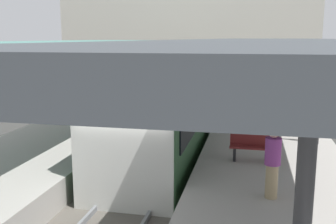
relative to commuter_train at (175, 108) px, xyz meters
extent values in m
plane|color=#383835|center=(0.00, -5.93, -1.73)|extent=(80.00, 80.00, 0.00)
cube|color=#ADA8A0|center=(-3.80, -5.93, -1.23)|extent=(4.40, 28.00, 1.00)
cube|color=#ADA8A0|center=(3.80, -5.93, -1.23)|extent=(4.40, 28.00, 1.00)
cube|color=#59544C|center=(0.00, -5.93, -1.63)|extent=(3.20, 28.00, 0.20)
cube|color=slate|center=(-0.72, -5.93, -1.46)|extent=(0.08, 28.00, 0.14)
cube|color=slate|center=(0.72, -5.93, -1.46)|extent=(0.08, 28.00, 0.14)
cube|color=#2D5633|center=(0.00, 0.03, -0.08)|extent=(2.70, 13.79, 2.90)
cube|color=silver|center=(0.00, -6.89, -0.23)|extent=(2.65, 0.08, 2.60)
cube|color=black|center=(-1.37, 0.03, 0.27)|extent=(0.04, 12.68, 0.76)
cube|color=black|center=(1.37, 0.03, 0.27)|extent=(0.04, 12.68, 0.76)
cube|color=#515156|center=(0.00, 0.03, 1.47)|extent=(2.16, 13.10, 0.20)
cylinder|color=#333335|center=(-3.80, 1.77, 0.93)|extent=(0.24, 0.24, 3.31)
cube|color=slate|center=(-3.80, -4.53, 2.66)|extent=(4.18, 21.00, 0.16)
cylinder|color=#333335|center=(3.80, -10.83, 0.97)|extent=(0.24, 0.24, 3.40)
cylinder|color=#333335|center=(3.80, 1.77, 0.97)|extent=(0.24, 0.24, 3.40)
cube|color=#3D4247|center=(3.80, -4.53, 2.75)|extent=(4.18, 21.00, 0.16)
cube|color=black|center=(2.68, -4.40, -0.53)|extent=(0.08, 0.32, 0.40)
cube|color=black|center=(3.78, -4.40, -0.53)|extent=(0.08, 0.32, 0.40)
cube|color=maroon|center=(3.23, -4.40, -0.30)|extent=(1.40, 0.40, 0.06)
cube|color=maroon|center=(3.23, -4.22, -0.07)|extent=(1.40, 0.06, 0.40)
cylinder|color=#262628|center=(5.39, -1.97, 0.37)|extent=(0.08, 0.08, 2.20)
cube|color=navy|center=(5.39, -1.97, 1.32)|extent=(0.90, 0.06, 0.32)
cylinder|color=#998460|center=(3.62, -7.06, -0.33)|extent=(0.28, 0.28, 0.79)
cylinder|color=#7A337A|center=(3.62, -7.06, 0.37)|extent=(0.36, 0.36, 0.62)
sphere|color=beige|center=(3.62, -7.06, 0.79)|extent=(0.22, 0.22, 0.22)
cube|color=beige|center=(-1.60, 14.07, 3.77)|extent=(18.00, 6.00, 11.00)
camera|label=1|loc=(3.08, -15.81, 2.86)|focal=41.94mm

